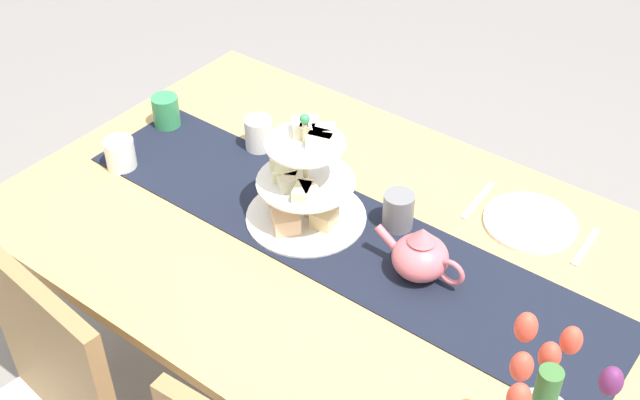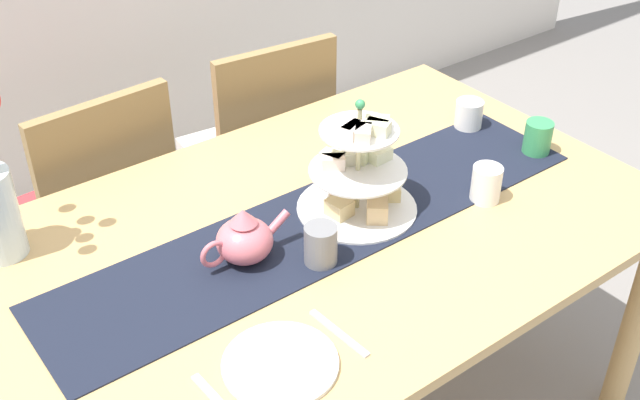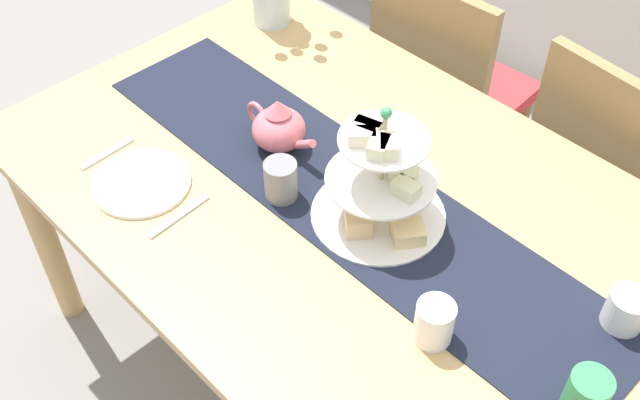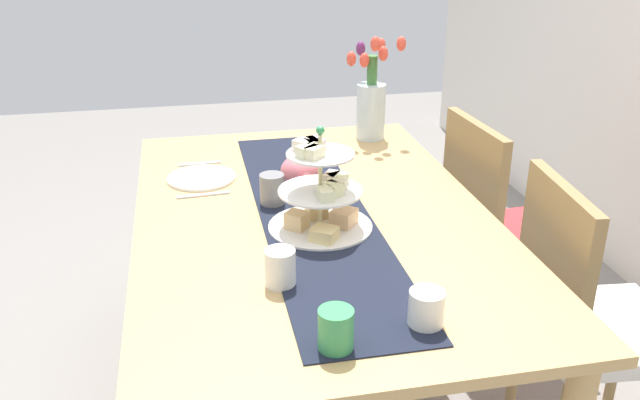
{
  "view_description": "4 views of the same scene",
  "coord_description": "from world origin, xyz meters",
  "px_view_note": "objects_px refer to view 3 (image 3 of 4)",
  "views": [
    {
      "loc": [
        -0.86,
        1.21,
        2.07
      ],
      "look_at": [
        0.08,
        -0.03,
        0.81
      ],
      "focal_mm": 45.78,
      "sensor_mm": 36.0,
      "label": 1
    },
    {
      "loc": [
        -0.94,
        -1.23,
        1.89
      ],
      "look_at": [
        -0.02,
        -0.0,
        0.83
      ],
      "focal_mm": 44.38,
      "sensor_mm": 36.0,
      "label": 2
    },
    {
      "loc": [
        0.84,
        -0.89,
        1.98
      ],
      "look_at": [
        -0.01,
        -0.08,
        0.78
      ],
      "focal_mm": 42.45,
      "sensor_mm": 36.0,
      "label": 3
    },
    {
      "loc": [
        1.83,
        -0.36,
        1.62
      ],
      "look_at": [
        0.08,
        0.0,
        0.83
      ],
      "focal_mm": 38.39,
      "sensor_mm": 36.0,
      "label": 4
    }
  ],
  "objects_px": {
    "mug_white_text": "(434,322)",
    "dinner_plate_left": "(142,183)",
    "dining_table": "(345,222)",
    "cream_jug": "(626,310)",
    "fork_left": "(107,153)",
    "mug_grey": "(281,180)",
    "chair_left": "(444,86)",
    "mug_orange": "(587,394)",
    "teapot": "(278,127)",
    "chair_right": "(610,179)",
    "tiered_cake_stand": "(382,185)",
    "knife_left": "(179,216)"
  },
  "relations": [
    {
      "from": "mug_grey",
      "to": "mug_orange",
      "type": "xyz_separation_m",
      "value": [
        0.77,
        0.03,
        -0.0
      ]
    },
    {
      "from": "dinner_plate_left",
      "to": "mug_orange",
      "type": "bearing_deg",
      "value": 12.88
    },
    {
      "from": "dining_table",
      "to": "fork_left",
      "type": "relative_size",
      "value": 11.01
    },
    {
      "from": "dining_table",
      "to": "mug_orange",
      "type": "xyz_separation_m",
      "value": [
        0.67,
        -0.08,
        0.14
      ]
    },
    {
      "from": "chair_right",
      "to": "dinner_plate_left",
      "type": "distance_m",
      "value": 1.29
    },
    {
      "from": "mug_white_text",
      "to": "dinner_plate_left",
      "type": "bearing_deg",
      "value": -167.82
    },
    {
      "from": "cream_jug",
      "to": "mug_orange",
      "type": "height_order",
      "value": "mug_orange"
    },
    {
      "from": "teapot",
      "to": "mug_grey",
      "type": "height_order",
      "value": "teapot"
    },
    {
      "from": "dining_table",
      "to": "tiered_cake_stand",
      "type": "xyz_separation_m",
      "value": [
        0.1,
        0.0,
        0.2
      ]
    },
    {
      "from": "fork_left",
      "to": "mug_grey",
      "type": "xyz_separation_m",
      "value": [
        0.4,
        0.21,
        0.05
      ]
    },
    {
      "from": "chair_left",
      "to": "dinner_plate_left",
      "type": "xyz_separation_m",
      "value": [
        -0.06,
        -1.07,
        0.25
      ]
    },
    {
      "from": "dinner_plate_left",
      "to": "chair_left",
      "type": "bearing_deg",
      "value": 86.83
    },
    {
      "from": "dining_table",
      "to": "cream_jug",
      "type": "height_order",
      "value": "cream_jug"
    },
    {
      "from": "mug_orange",
      "to": "mug_white_text",
      "type": "bearing_deg",
      "value": -165.3
    },
    {
      "from": "dinner_plate_left",
      "to": "knife_left",
      "type": "distance_m",
      "value": 0.15
    },
    {
      "from": "tiered_cake_stand",
      "to": "cream_jug",
      "type": "distance_m",
      "value": 0.54
    },
    {
      "from": "fork_left",
      "to": "mug_orange",
      "type": "relative_size",
      "value": 1.58
    },
    {
      "from": "chair_left",
      "to": "mug_grey",
      "type": "bearing_deg",
      "value": -77.28
    },
    {
      "from": "tiered_cake_stand",
      "to": "fork_left",
      "type": "distance_m",
      "value": 0.69
    },
    {
      "from": "knife_left",
      "to": "mug_white_text",
      "type": "distance_m",
      "value": 0.62
    },
    {
      "from": "chair_left",
      "to": "tiered_cake_stand",
      "type": "relative_size",
      "value": 2.99
    },
    {
      "from": "dinner_plate_left",
      "to": "mug_white_text",
      "type": "distance_m",
      "value": 0.76
    },
    {
      "from": "dining_table",
      "to": "chair_left",
      "type": "xyz_separation_m",
      "value": [
        -0.29,
        0.76,
        -0.15
      ]
    },
    {
      "from": "dining_table",
      "to": "mug_grey",
      "type": "xyz_separation_m",
      "value": [
        -0.1,
        -0.11,
        0.15
      ]
    },
    {
      "from": "chair_left",
      "to": "chair_right",
      "type": "xyz_separation_m",
      "value": [
        0.6,
        0.0,
        0.0
      ]
    },
    {
      "from": "dining_table",
      "to": "tiered_cake_stand",
      "type": "distance_m",
      "value": 0.22
    },
    {
      "from": "cream_jug",
      "to": "mug_orange",
      "type": "xyz_separation_m",
      "value": [
        0.05,
        -0.22,
        0.01
      ]
    },
    {
      "from": "cream_jug",
      "to": "chair_left",
      "type": "bearing_deg",
      "value": 145.79
    },
    {
      "from": "chair_right",
      "to": "fork_left",
      "type": "xyz_separation_m",
      "value": [
        -0.8,
        -1.07,
        0.25
      ]
    },
    {
      "from": "cream_jug",
      "to": "knife_left",
      "type": "distance_m",
      "value": 0.95
    },
    {
      "from": "teapot",
      "to": "mug_orange",
      "type": "relative_size",
      "value": 2.51
    },
    {
      "from": "chair_left",
      "to": "dinner_plate_left",
      "type": "bearing_deg",
      "value": -93.17
    },
    {
      "from": "chair_left",
      "to": "teapot",
      "type": "relative_size",
      "value": 3.82
    },
    {
      "from": "mug_grey",
      "to": "mug_white_text",
      "type": "height_order",
      "value": "mug_grey"
    },
    {
      "from": "dining_table",
      "to": "mug_white_text",
      "type": "relative_size",
      "value": 17.38
    },
    {
      "from": "mug_grey",
      "to": "mug_orange",
      "type": "bearing_deg",
      "value": 2.01
    },
    {
      "from": "cream_jug",
      "to": "mug_grey",
      "type": "xyz_separation_m",
      "value": [
        -0.72,
        -0.24,
        0.01
      ]
    },
    {
      "from": "dining_table",
      "to": "mug_grey",
      "type": "bearing_deg",
      "value": -130.83
    },
    {
      "from": "mug_grey",
      "to": "mug_white_text",
      "type": "relative_size",
      "value": 1.0
    },
    {
      "from": "chair_right",
      "to": "knife_left",
      "type": "bearing_deg",
      "value": -115.6
    },
    {
      "from": "dining_table",
      "to": "cream_jug",
      "type": "relative_size",
      "value": 19.42
    },
    {
      "from": "mug_white_text",
      "to": "fork_left",
      "type": "bearing_deg",
      "value": -169.76
    },
    {
      "from": "dinner_plate_left",
      "to": "mug_orange",
      "type": "relative_size",
      "value": 2.42
    },
    {
      "from": "teapot",
      "to": "mug_orange",
      "type": "xyz_separation_m",
      "value": [
        0.9,
        -0.08,
        -0.01
      ]
    },
    {
      "from": "fork_left",
      "to": "mug_grey",
      "type": "height_order",
      "value": "mug_grey"
    },
    {
      "from": "fork_left",
      "to": "teapot",
      "type": "bearing_deg",
      "value": 49.96
    },
    {
      "from": "chair_left",
      "to": "mug_white_text",
      "type": "distance_m",
      "value": 1.18
    },
    {
      "from": "chair_right",
      "to": "cream_jug",
      "type": "height_order",
      "value": "chair_right"
    },
    {
      "from": "chair_right",
      "to": "mug_white_text",
      "type": "height_order",
      "value": "chair_right"
    },
    {
      "from": "fork_left",
      "to": "mug_orange",
      "type": "distance_m",
      "value": 1.19
    }
  ]
}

